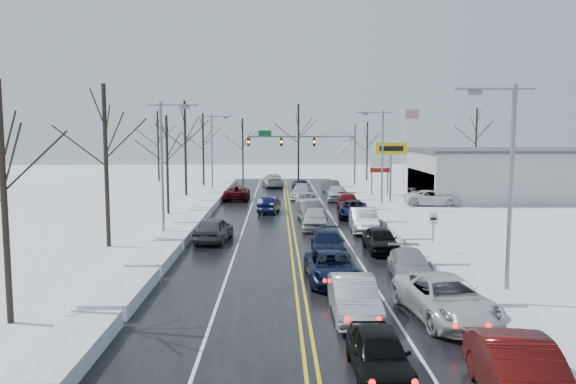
{
  "coord_description": "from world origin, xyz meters",
  "views": [
    {
      "loc": [
        -1.01,
        -40.52,
        7.13
      ],
      "look_at": [
        -0.19,
        2.17,
        2.5
      ],
      "focal_mm": 35.0,
      "sensor_mm": 36.0,
      "label": 1
    }
  ],
  "objects_px": {
    "flagpole": "(406,141)",
    "oncoming_car_0": "(269,212)",
    "traffic_signal_mast": "(314,145)",
    "tires_plus_sign": "(391,153)",
    "dealership_building": "(514,174)",
    "queued_car_0": "(379,376)"
  },
  "relations": [
    {
      "from": "tires_plus_sign",
      "to": "dealership_building",
      "type": "xyz_separation_m",
      "value": [
        13.48,
        2.01,
        -2.34
      ]
    },
    {
      "from": "flagpole",
      "to": "queued_car_0",
      "type": "xyz_separation_m",
      "value": [
        -13.22,
        -54.84,
        -5.93
      ]
    },
    {
      "from": "tires_plus_sign",
      "to": "oncoming_car_0",
      "type": "distance_m",
      "value": 15.18
    },
    {
      "from": "tires_plus_sign",
      "to": "flagpole",
      "type": "relative_size",
      "value": 0.6
    },
    {
      "from": "dealership_building",
      "to": "oncoming_car_0",
      "type": "distance_m",
      "value": 27.53
    },
    {
      "from": "dealership_building",
      "to": "tires_plus_sign",
      "type": "bearing_deg",
      "value": -171.53
    },
    {
      "from": "traffic_signal_mast",
      "to": "flagpole",
      "type": "xyz_separation_m",
      "value": [
        11.72,
        2.01,
        0.45
      ]
    },
    {
      "from": "tires_plus_sign",
      "to": "traffic_signal_mast",
      "type": "bearing_deg",
      "value": 120.46
    },
    {
      "from": "tires_plus_sign",
      "to": "oncoming_car_0",
      "type": "bearing_deg",
      "value": -148.55
    },
    {
      "from": "traffic_signal_mast",
      "to": "tires_plus_sign",
      "type": "bearing_deg",
      "value": -59.54
    },
    {
      "from": "traffic_signal_mast",
      "to": "flagpole",
      "type": "relative_size",
      "value": 1.33
    },
    {
      "from": "traffic_signal_mast",
      "to": "dealership_building",
      "type": "height_order",
      "value": "traffic_signal_mast"
    },
    {
      "from": "queued_car_0",
      "to": "oncoming_car_0",
      "type": "distance_m",
      "value": 33.56
    },
    {
      "from": "tires_plus_sign",
      "to": "queued_car_0",
      "type": "height_order",
      "value": "tires_plus_sign"
    },
    {
      "from": "traffic_signal_mast",
      "to": "queued_car_0",
      "type": "relative_size",
      "value": 3.25
    },
    {
      "from": "traffic_signal_mast",
      "to": "oncoming_car_0",
      "type": "height_order",
      "value": "traffic_signal_mast"
    },
    {
      "from": "traffic_signal_mast",
      "to": "tires_plus_sign",
      "type": "xyz_separation_m",
      "value": [
        7.05,
        -12.0,
        -0.49
      ]
    },
    {
      "from": "flagpole",
      "to": "dealership_building",
      "type": "xyz_separation_m",
      "value": [
        8.8,
        -12.0,
        -3.27
      ]
    },
    {
      "from": "flagpole",
      "to": "tires_plus_sign",
      "type": "bearing_deg",
      "value": -108.44
    },
    {
      "from": "dealership_building",
      "to": "oncoming_car_0",
      "type": "relative_size",
      "value": 4.75
    },
    {
      "from": "flagpole",
      "to": "oncoming_car_0",
      "type": "bearing_deg",
      "value": -128.19
    },
    {
      "from": "oncoming_car_0",
      "to": "tires_plus_sign",
      "type": "bearing_deg",
      "value": -140.56
    }
  ]
}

